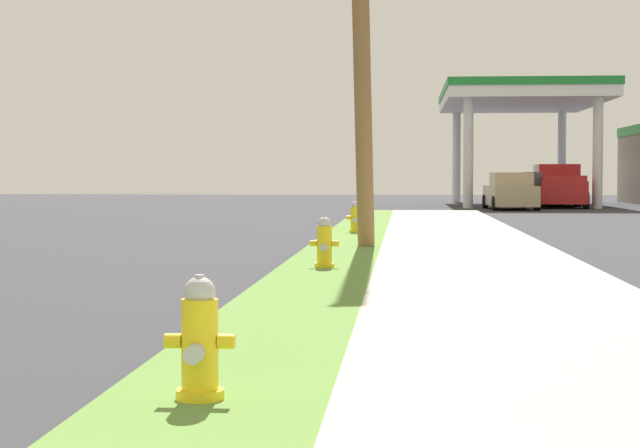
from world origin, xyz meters
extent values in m
cylinder|color=yellow|center=(0.63, 4.50, 0.15)|extent=(0.29, 0.29, 0.06)
cylinder|color=yellow|center=(0.63, 4.50, 0.42)|extent=(0.22, 0.22, 0.60)
sphere|color=#B2B2B7|center=(0.63, 4.50, 0.76)|extent=(0.19, 0.19, 0.19)
cylinder|color=#B2B2B7|center=(0.63, 4.50, 0.84)|extent=(0.06, 0.06, 0.05)
cylinder|color=yellow|center=(0.47, 4.50, 0.47)|extent=(0.10, 0.09, 0.09)
cylinder|color=yellow|center=(0.79, 4.50, 0.47)|extent=(0.10, 0.09, 0.09)
cylinder|color=#B2B2B7|center=(0.63, 4.33, 0.42)|extent=(0.11, 0.12, 0.11)
cylinder|color=yellow|center=(0.68, 13.85, 0.15)|extent=(0.29, 0.29, 0.06)
cylinder|color=yellow|center=(0.68, 13.85, 0.42)|extent=(0.22, 0.22, 0.60)
sphere|color=#B2B2B7|center=(0.68, 13.85, 0.76)|extent=(0.19, 0.19, 0.19)
cylinder|color=#B2B2B7|center=(0.68, 13.85, 0.84)|extent=(0.06, 0.06, 0.05)
cylinder|color=yellow|center=(0.52, 13.85, 0.47)|extent=(0.10, 0.09, 0.09)
cylinder|color=yellow|center=(0.84, 13.85, 0.47)|extent=(0.10, 0.09, 0.09)
cylinder|color=#B2B2B7|center=(0.68, 13.68, 0.42)|extent=(0.11, 0.12, 0.11)
cylinder|color=yellow|center=(0.69, 23.46, 0.15)|extent=(0.29, 0.29, 0.06)
cylinder|color=yellow|center=(0.69, 23.46, 0.42)|extent=(0.22, 0.22, 0.60)
sphere|color=#B2B2B7|center=(0.69, 23.46, 0.76)|extent=(0.19, 0.19, 0.19)
cylinder|color=#B2B2B7|center=(0.69, 23.46, 0.84)|extent=(0.06, 0.06, 0.05)
cylinder|color=yellow|center=(0.53, 23.46, 0.47)|extent=(0.10, 0.09, 0.09)
cylinder|color=yellow|center=(0.85, 23.46, 0.47)|extent=(0.10, 0.09, 0.09)
cylinder|color=#B2B2B7|center=(0.69, 23.29, 0.42)|extent=(0.11, 0.12, 0.11)
cylinder|color=yellow|center=(0.52, 33.91, 0.15)|extent=(0.29, 0.29, 0.06)
cylinder|color=yellow|center=(0.52, 33.91, 0.42)|extent=(0.22, 0.22, 0.60)
sphere|color=#B2B2B7|center=(0.52, 33.91, 0.76)|extent=(0.19, 0.19, 0.19)
cylinder|color=#B2B2B7|center=(0.52, 33.91, 0.84)|extent=(0.06, 0.06, 0.05)
cylinder|color=yellow|center=(0.36, 33.91, 0.47)|extent=(0.10, 0.09, 0.09)
cylinder|color=yellow|center=(0.68, 33.91, 0.47)|extent=(0.10, 0.09, 0.09)
cylinder|color=#B2B2B7|center=(0.52, 33.74, 0.42)|extent=(0.11, 0.12, 0.11)
cylinder|color=silver|center=(4.63, 46.41, 2.43)|extent=(0.44, 0.44, 4.86)
cylinder|color=silver|center=(10.24, 46.41, 2.43)|extent=(0.44, 0.44, 4.86)
cylinder|color=silver|center=(4.63, 57.31, 2.43)|extent=(0.44, 0.44, 4.86)
cylinder|color=silver|center=(10.24, 57.31, 2.43)|extent=(0.44, 0.44, 4.86)
cube|color=white|center=(7.44, 51.86, 5.11)|extent=(7.42, 12.70, 0.50)
cube|color=#1E8433|center=(7.44, 51.86, 5.54)|extent=(7.52, 12.80, 0.36)
cube|color=#47474C|center=(7.44, 46.41, 0.80)|extent=(0.70, 1.10, 1.60)
cube|color=#47474C|center=(7.44, 57.31, 0.80)|extent=(0.70, 1.10, 1.60)
cube|color=tan|center=(6.33, 44.86, 0.59)|extent=(2.01, 4.57, 0.85)
cube|color=tan|center=(6.34, 44.64, 1.29)|extent=(1.69, 2.09, 0.56)
cylinder|color=black|center=(5.40, 46.52, 0.30)|extent=(0.25, 0.61, 0.60)
cylinder|color=black|center=(7.12, 46.60, 0.30)|extent=(0.25, 0.61, 0.60)
cylinder|color=black|center=(5.54, 43.13, 0.30)|extent=(0.25, 0.61, 0.60)
cylinder|color=black|center=(7.26, 43.20, 0.30)|extent=(0.25, 0.61, 0.60)
cube|color=navy|center=(9.62, 54.82, 0.71)|extent=(2.11, 5.44, 1.00)
cube|color=navy|center=(9.60, 53.85, 1.59)|extent=(1.88, 2.09, 0.76)
cube|color=navy|center=(9.64, 56.00, 1.33)|extent=(1.94, 2.95, 0.24)
cylinder|color=black|center=(10.53, 52.65, 0.38)|extent=(0.24, 0.76, 0.76)
cylinder|color=black|center=(8.63, 52.69, 0.38)|extent=(0.24, 0.76, 0.76)
cylinder|color=black|center=(10.61, 56.95, 0.38)|extent=(0.24, 0.76, 0.76)
cylinder|color=black|center=(8.71, 56.99, 0.38)|extent=(0.24, 0.76, 0.76)
cube|color=red|center=(8.84, 48.03, 0.71)|extent=(2.30, 5.50, 1.00)
cube|color=red|center=(8.90, 49.00, 1.59)|extent=(1.95, 2.15, 0.76)
cube|color=red|center=(8.78, 46.84, 1.33)|extent=(2.04, 3.02, 0.24)
cylinder|color=black|center=(8.02, 50.23, 0.38)|extent=(0.26, 0.77, 0.76)
cylinder|color=black|center=(9.91, 50.12, 0.38)|extent=(0.26, 0.77, 0.76)
cylinder|color=black|center=(7.77, 45.93, 0.38)|extent=(0.26, 0.77, 0.76)
cylinder|color=black|center=(9.67, 45.83, 0.38)|extent=(0.26, 0.77, 0.76)
cube|color=#BCBCC1|center=(9.03, 51.94, 0.71)|extent=(2.04, 5.41, 1.00)
cube|color=#BCBCC1|center=(9.04, 50.97, 1.59)|extent=(1.85, 2.06, 0.76)
cube|color=#BCBCC1|center=(9.02, 53.13, 1.33)|extent=(1.90, 2.93, 0.24)
cylinder|color=black|center=(10.00, 49.80, 0.38)|extent=(0.23, 0.76, 0.76)
cylinder|color=black|center=(8.10, 49.79, 0.38)|extent=(0.23, 0.76, 0.76)
cylinder|color=black|center=(9.97, 54.10, 0.38)|extent=(0.23, 0.76, 0.76)
cylinder|color=black|center=(8.07, 54.09, 0.38)|extent=(0.23, 0.76, 0.76)
camera|label=1|loc=(1.84, -1.84, 1.45)|focal=60.96mm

